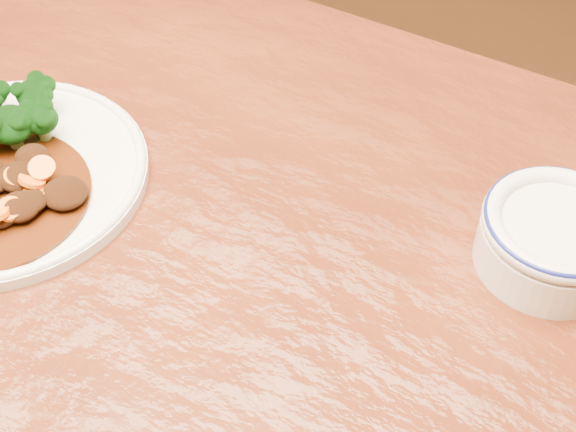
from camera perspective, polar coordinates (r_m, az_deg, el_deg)
The scene contains 4 objects.
dining_table at distance 0.80m, azimuth -12.76°, elevation -5.74°, with size 1.59×1.06×0.75m.
dinner_plate at distance 0.82m, azimuth -19.66°, elevation 2.84°, with size 0.28×0.28×0.02m.
broccoli_florets at distance 0.84m, azimuth -19.41°, elevation 7.03°, with size 0.11×0.09×0.05m.
dip_bowl at distance 0.72m, azimuth 18.43°, elevation -1.41°, with size 0.13×0.13×0.06m.
Camera 1 is at (0.43, -0.27, 1.30)m, focal length 50.00 mm.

